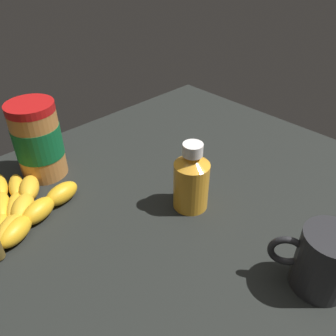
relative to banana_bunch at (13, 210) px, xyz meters
The scene contains 5 objects.
ground_plane 27.23cm from the banana_bunch, 140.66° to the left, with size 96.47×77.67×4.84cm, color black.
banana_bunch is the anchor object (origin of this frame).
peanut_butter_jar 15.05cm from the banana_bunch, 141.20° to the right, with size 9.47×9.47×16.11cm.
honey_bottle 32.55cm from the banana_bunch, 141.71° to the left, with size 6.48×6.48×13.44cm.
coffee_mug 51.76cm from the banana_bunch, 119.93° to the left, with size 8.47×11.14×9.99cm.
Camera 1 is at (32.62, 35.36, 43.27)cm, focal length 36.66 mm.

